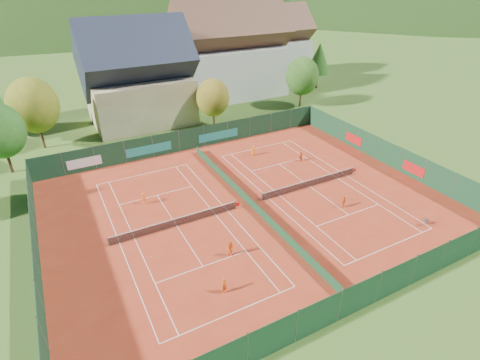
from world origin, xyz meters
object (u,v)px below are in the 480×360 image
at_px(chalet, 138,80).
at_px(player_left_far, 144,198).
at_px(player_left_near, 224,286).
at_px(hotel_block_b, 270,47).
at_px(ball_hopper, 426,221).
at_px(player_left_mid, 231,249).
at_px(player_right_far_b, 301,157).
at_px(player_right_far_a, 253,151).
at_px(hotel_block_a, 230,56).
at_px(player_right_near, 344,202).

distance_m(chalet, player_left_far, 26.21).
bearing_deg(player_left_near, chalet, 63.46).
bearing_deg(hotel_block_b, ball_hopper, -106.85).
height_order(ball_hopper, player_left_mid, player_left_mid).
height_order(hotel_block_b, player_right_far_b, hotel_block_b).
distance_m(hotel_block_b, player_left_mid, 61.81).
bearing_deg(player_right_far_a, hotel_block_b, -152.45).
relative_size(chalet, hotel_block_a, 0.75).
xyz_separation_m(hotel_block_a, player_left_far, (-25.69, -30.64, -6.70)).
relative_size(ball_hopper, player_right_far_b, 0.65).
bearing_deg(player_left_mid, player_left_far, 134.34).
bearing_deg(player_left_near, player_left_mid, 36.52).
height_order(hotel_block_b, player_left_near, hotel_block_b).
xyz_separation_m(chalet, ball_hopper, (16.26, -41.24, -6.07)).
relative_size(hotel_block_b, ball_hopper, 21.60).
xyz_separation_m(player_right_near, player_right_far_a, (-2.03, 15.29, 0.01)).
bearing_deg(ball_hopper, chalet, 111.52).
distance_m(player_right_far_a, player_right_far_b, 6.32).
height_order(hotel_block_a, hotel_block_b, hotel_block_a).
distance_m(ball_hopper, player_right_near, 7.84).
bearing_deg(hotel_block_b, player_left_near, -124.98).
xyz_separation_m(player_right_near, player_right_far_b, (2.54, 10.92, -0.06)).
xyz_separation_m(ball_hopper, player_right_near, (-4.83, 6.18, 0.12)).
distance_m(chalet, player_right_near, 37.36).
height_order(chalet, player_left_near, chalet).
relative_size(hotel_block_b, player_right_far_a, 12.69).
bearing_deg(ball_hopper, player_right_far_a, 107.73).
height_order(hotel_block_a, player_right_far_b, hotel_block_a).
bearing_deg(hotel_block_a, hotel_block_b, 29.74).
bearing_deg(ball_hopper, player_left_mid, 165.31).
relative_size(player_left_near, player_left_mid, 0.92).
bearing_deg(chalet, hotel_block_b, 22.99).
bearing_deg(hotel_block_a, player_left_far, -129.98).
relative_size(hotel_block_a, player_right_far_b, 17.68).
xyz_separation_m(chalet, player_right_far_b, (13.97, -24.14, -6.01)).
distance_m(player_left_near, player_right_near, 16.80).
distance_m(hotel_block_b, player_right_far_a, 41.63).
bearing_deg(chalet, player_right_near, -71.94).
bearing_deg(hotel_block_b, player_right_near, -113.73).
relative_size(player_left_mid, player_left_far, 1.15).
distance_m(hotel_block_b, player_right_far_b, 43.05).
relative_size(hotel_block_a, player_right_far_a, 15.86).
relative_size(player_right_near, player_right_far_a, 0.99).
bearing_deg(hotel_block_b, chalet, -157.01).
height_order(player_left_mid, player_right_near, player_left_mid).
xyz_separation_m(chalet, player_right_near, (11.43, -35.06, -5.95)).
relative_size(player_right_near, player_right_far_b, 1.10).
bearing_deg(player_right_far_a, player_left_mid, 27.16).
xyz_separation_m(hotel_block_a, hotel_block_b, (14.00, 8.00, -0.76)).
distance_m(player_left_mid, player_right_far_b, 20.39).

